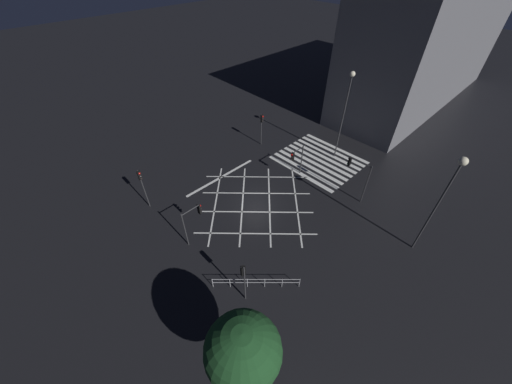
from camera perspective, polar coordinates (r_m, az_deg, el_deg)
ground_plane at (r=28.36m, az=-0.00°, el=-2.07°), size 200.00×200.00×0.00m
road_markings at (r=32.93m, az=9.17°, el=4.59°), size 13.58×21.00×0.01m
office_building at (r=52.09m, az=31.90°, el=25.26°), size 10.06×34.71×18.94m
traffic_light_nw_main at (r=19.84m, az=-2.52°, el=-16.50°), size 0.39×0.36×3.96m
traffic_light_median_north at (r=23.78m, az=-12.44°, el=-4.89°), size 0.36×1.89×3.77m
traffic_light_se_main at (r=35.20m, az=1.16°, el=13.53°), size 0.39×0.36×4.12m
traffic_light_sw_main at (r=28.62m, az=19.61°, el=4.02°), size 2.45×0.36×4.39m
traffic_light_median_south at (r=30.15m, az=8.06°, el=6.94°), size 0.36×1.93×3.57m
traffic_light_ne_main at (r=27.79m, az=-21.87°, el=1.87°), size 0.39×0.36×4.43m
street_lamp_east at (r=23.71m, az=34.16°, el=1.14°), size 0.60×0.60×9.27m
street_lamp_west at (r=32.49m, az=17.70°, el=17.16°), size 0.55×0.55×9.96m
street_tree_near at (r=15.83m, az=-2.62°, el=-29.13°), size 3.88×3.88×6.72m
pedestrian_railing at (r=22.12m, az=-0.00°, el=-17.55°), size 4.56×4.69×1.05m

